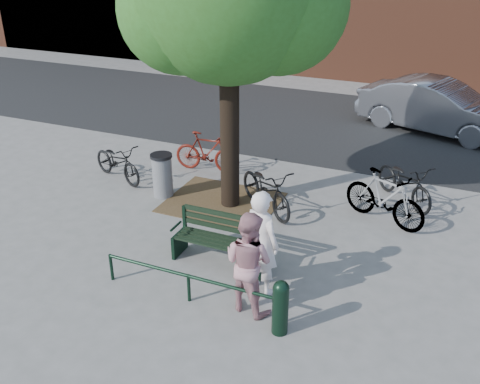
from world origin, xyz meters
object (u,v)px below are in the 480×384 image
at_px(litter_bin, 162,175).
at_px(bicycle_c, 266,189).
at_px(person_left, 261,242).
at_px(bollard, 280,305).
at_px(park_bench, 222,238).
at_px(person_right, 249,262).
at_px(parked_car, 438,107).

bearing_deg(litter_bin, bicycle_c, 6.55).
xyz_separation_m(person_left, bollard, (0.65, -0.88, -0.43)).
bearing_deg(park_bench, bollard, -41.41).
xyz_separation_m(park_bench, person_right, (0.94, -1.05, 0.37)).
xyz_separation_m(person_left, litter_bin, (-3.33, 2.45, -0.41)).
relative_size(park_bench, litter_bin, 1.73).
height_order(park_bench, bollard, park_bench).
distance_m(park_bench, litter_bin, 3.06).
bearing_deg(bicycle_c, park_bench, -141.64).
bearing_deg(litter_bin, park_bench, -38.92).
distance_m(person_left, person_right, 0.53).
xyz_separation_m(person_left, person_right, (-0.01, -0.52, -0.06)).
xyz_separation_m(person_right, bicycle_c, (-0.93, 3.25, -0.35)).
height_order(person_left, litter_bin, person_left).
relative_size(bicycle_c, parked_car, 0.41).
distance_m(person_right, litter_bin, 4.47).
relative_size(person_left, litter_bin, 1.82).
xyz_separation_m(park_bench, parked_car, (2.88, 8.92, 0.29)).
bearing_deg(bollard, litter_bin, 140.06).
height_order(bollard, parked_car, parked_car).
distance_m(person_left, litter_bin, 4.15).
distance_m(person_left, bicycle_c, 2.91).
distance_m(litter_bin, bicycle_c, 2.41).
xyz_separation_m(park_bench, person_left, (0.95, -0.53, 0.44)).
xyz_separation_m(bollard, bicycle_c, (-1.59, 3.61, 0.02)).
distance_m(park_bench, person_left, 1.17).
relative_size(person_right, litter_bin, 1.70).
bearing_deg(parked_car, person_right, -173.29).
distance_m(park_bench, bollard, 2.13).
xyz_separation_m(bollard, parked_car, (1.28, 10.34, 0.28)).
distance_m(person_right, bollard, 0.83).
height_order(litter_bin, bicycle_c, bicycle_c).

